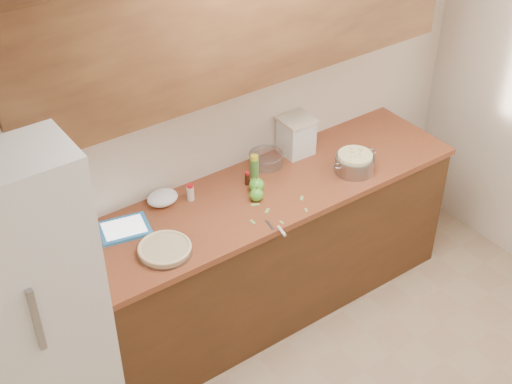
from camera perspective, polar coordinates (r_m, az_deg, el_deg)
room_shell at (r=3.06m, az=16.24°, el=-7.77°), size 3.60×3.60×3.60m
counter_run at (r=4.40m, az=-0.07°, el=-5.03°), size 2.64×0.68×0.92m
upper_cabinets at (r=3.72m, az=-1.52°, el=13.89°), size 2.60×0.34×0.70m
fridge at (r=3.65m, az=-18.70°, el=-8.47°), size 0.70×0.70×1.80m
pie at (r=3.72m, az=-7.31°, el=-4.57°), size 0.29×0.29×0.05m
colander at (r=4.32m, az=7.89°, el=2.32°), size 0.33×0.24×0.12m
flour_canister at (r=4.43m, az=3.22°, el=4.56°), size 0.20×0.20×0.24m
tablet at (r=3.91m, az=-10.51°, el=-2.90°), size 0.31×0.26×0.02m
paring_knife at (r=3.84m, az=1.92°, el=-3.07°), size 0.05×0.18×0.02m
lemon_bottle at (r=4.22m, az=-0.13°, el=2.05°), size 0.05×0.05×0.15m
cinnamon_shaker at (r=4.06m, az=-5.28°, el=-0.02°), size 0.04×0.04×0.11m
vanilla_bottle at (r=4.17m, az=-0.69°, el=1.10°), size 0.03×0.03×0.09m
mixing_bowl at (r=4.34m, az=0.83°, el=2.71°), size 0.22×0.22×0.08m
paper_towel at (r=4.06m, az=-7.49°, el=-0.46°), size 0.21×0.18×0.08m
apple_left at (r=4.04m, az=0.04°, el=-0.21°), size 0.08×0.08×0.09m
apple_center at (r=4.11m, az=0.05°, el=0.55°), size 0.09×0.09×0.10m
peel_a at (r=4.03m, az=-0.06°, el=-1.01°), size 0.05×0.04×0.00m
peel_b at (r=3.99m, az=0.90°, el=-1.51°), size 0.05×0.04×0.00m
peel_c at (r=4.00m, az=4.04°, el=-1.44°), size 0.03×0.04×0.00m
peel_d at (r=3.91m, az=-0.27°, el=-2.40°), size 0.02×0.04×0.00m
peel_e at (r=3.91m, az=2.06°, el=-2.44°), size 0.01×0.03×0.00m
peel_f at (r=4.09m, az=3.68°, el=-0.49°), size 0.04×0.04×0.00m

